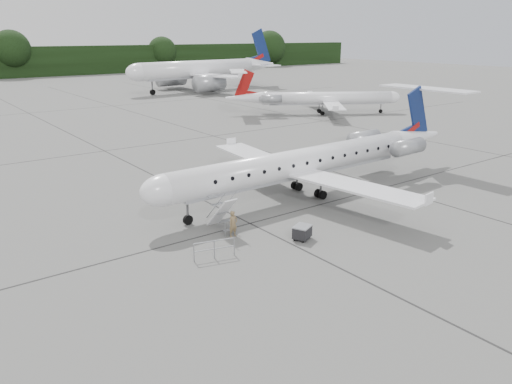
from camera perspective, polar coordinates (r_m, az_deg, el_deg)
ground at (r=29.84m, az=11.38°, el=-4.94°), size 320.00×320.00×0.00m
main_regional_jet at (r=35.40m, az=5.01°, el=4.88°), size 27.62×20.11×7.00m
airstair at (r=29.73m, az=-3.95°, el=-2.43°), size 0.88×2.10×2.19m
passenger at (r=28.92m, az=-2.62°, el=-3.67°), size 0.58×0.40×1.56m
safety_railing at (r=26.33m, az=-4.78°, el=-6.59°), size 2.15×0.64×1.00m
baggage_cart at (r=28.74m, az=5.30°, el=-4.59°), size 1.27×1.17×0.88m
bg_narrowbody at (r=104.97m, az=-6.70°, el=14.70°), size 35.86×27.14×12.20m
bg_regional_right at (r=74.77m, az=8.16°, el=11.26°), size 29.96×27.70×6.40m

